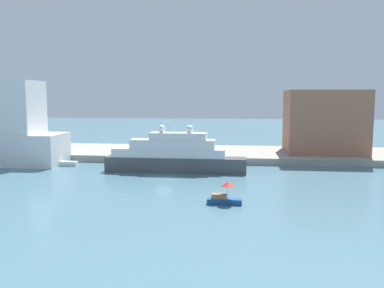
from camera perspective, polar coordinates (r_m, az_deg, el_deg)
The scene contains 9 objects.
ground at distance 72.92m, azimuth -4.00°, elevation -4.95°, with size 400.00×400.00×0.00m, color slate.
quay_dock at distance 99.45m, azimuth -1.09°, elevation -1.33°, with size 110.00×22.81×1.54m, color gray.
large_yacht at distance 78.99m, azimuth -2.63°, elevation -1.72°, with size 27.87×4.20×11.40m.
small_motorboat at distance 55.72m, azimuth 4.67°, elevation -7.42°, with size 4.78×1.89×3.22m.
work_barge at distance 89.93m, azimuth -17.32°, elevation -2.69°, with size 4.00×1.49×0.98m, color silver.
harbor_building at distance 100.00m, azimuth 18.42°, elevation 3.08°, with size 17.95×14.28×14.83m, color #9E664C.
parked_car at distance 93.35m, azimuth -8.01°, elevation -1.10°, with size 3.82×1.69×1.35m.
person_figure at distance 92.20m, azimuth -5.95°, elevation -1.06°, with size 0.36×0.36×1.62m.
mooring_bollard at distance 89.37m, azimuth -0.05°, elevation -1.53°, with size 0.39×0.39×0.71m, color black.
Camera 1 is at (13.28, -70.15, 14.82)m, focal length 37.24 mm.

